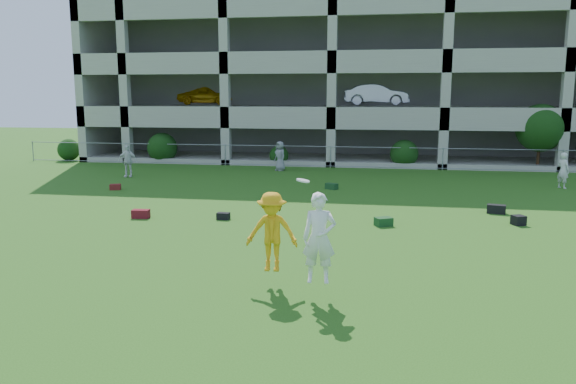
% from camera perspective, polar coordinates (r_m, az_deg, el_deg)
% --- Properties ---
extents(ground, '(100.00, 100.00, 0.00)m').
position_cam_1_polar(ground, '(12.69, -3.74, -8.52)').
color(ground, '#235114').
rests_on(ground, ground).
extents(bystander_b, '(0.98, 0.53, 1.59)m').
position_cam_1_polar(bystander_b, '(28.43, -16.00, 3.06)').
color(bystander_b, white).
rests_on(bystander_b, ground).
extents(bystander_c, '(0.89, 0.88, 1.55)m').
position_cam_1_polar(bystander_c, '(29.63, -0.82, 3.67)').
color(bystander_c, gray).
rests_on(bystander_c, ground).
extents(bystander_e, '(0.63, 0.67, 1.55)m').
position_cam_1_polar(bystander_e, '(26.80, 26.16, 1.98)').
color(bystander_e, silver).
rests_on(bystander_e, ground).
extents(bag_red_a, '(0.57, 0.34, 0.28)m').
position_cam_1_polar(bag_red_a, '(18.98, -14.73, -2.16)').
color(bag_red_a, maroon).
rests_on(bag_red_a, ground).
extents(bag_black_b, '(0.41, 0.27, 0.22)m').
position_cam_1_polar(bag_black_b, '(18.31, -6.59, -2.44)').
color(bag_black_b, black).
rests_on(bag_black_b, ground).
extents(bag_green_c, '(0.61, 0.55, 0.26)m').
position_cam_1_polar(bag_green_c, '(17.56, 9.68, -2.98)').
color(bag_green_c, '#143916').
rests_on(bag_green_c, ground).
extents(crate_d, '(0.46, 0.46, 0.30)m').
position_cam_1_polar(crate_d, '(18.82, 22.37, -2.67)').
color(crate_d, black).
rests_on(crate_d, ground).
extents(bag_black_e, '(0.65, 0.43, 0.30)m').
position_cam_1_polar(bag_black_e, '(20.34, 20.41, -1.64)').
color(bag_black_e, black).
rests_on(bag_black_e, ground).
extents(bag_red_f, '(0.52, 0.42, 0.24)m').
position_cam_1_polar(bag_red_f, '(24.86, -17.14, 0.49)').
color(bag_red_f, '#591F0F').
rests_on(bag_red_f, ground).
extents(bag_green_g, '(0.58, 0.52, 0.25)m').
position_cam_1_polar(bag_green_g, '(23.98, 4.45, 0.59)').
color(bag_green_g, '#183B15').
rests_on(bag_green_g, ground).
extents(frisbee_contest, '(1.96, 1.17, 2.00)m').
position_cam_1_polar(frisbee_contest, '(11.49, -0.23, -4.24)').
color(frisbee_contest, orange).
rests_on(frisbee_contest, ground).
extents(parking_garage, '(30.00, 14.00, 12.00)m').
position_cam_1_polar(parking_garage, '(39.56, 5.62, 12.80)').
color(parking_garage, '#9E998C').
rests_on(parking_garage, ground).
extents(fence, '(36.06, 0.06, 1.20)m').
position_cam_1_polar(fence, '(31.02, 4.34, 3.63)').
color(fence, gray).
rests_on(fence, ground).
extents(shrub_row, '(34.38, 2.52, 3.50)m').
position_cam_1_polar(shrub_row, '(31.56, 12.84, 5.15)').
color(shrub_row, '#163D11').
rests_on(shrub_row, ground).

